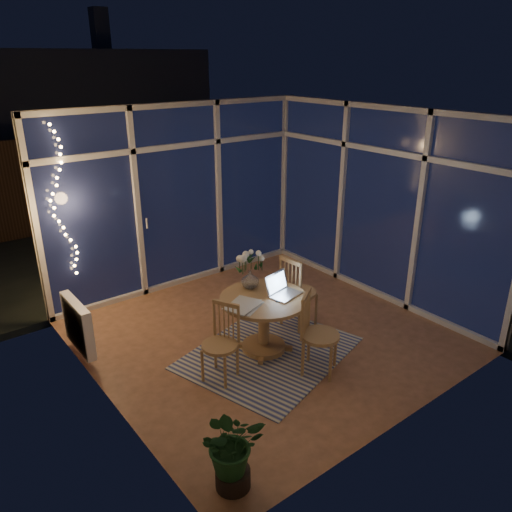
{
  "coord_description": "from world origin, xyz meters",
  "views": [
    {
      "loc": [
        -3.33,
        -4.12,
        3.17
      ],
      "look_at": [
        0.05,
        0.25,
        0.94
      ],
      "focal_mm": 35.0,
      "sensor_mm": 36.0,
      "label": 1
    }
  ],
  "objects_px": {
    "chair_front": "(320,334)",
    "laptop": "(285,285)",
    "chair_right": "(299,290)",
    "flower_vase": "(250,279)",
    "potted_plant": "(232,448)",
    "dining_table": "(264,324)",
    "chair_left": "(220,344)"
  },
  "relations": [
    {
      "from": "flower_vase",
      "to": "laptop",
      "type": "bearing_deg",
      "value": -64.3
    },
    {
      "from": "chair_left",
      "to": "potted_plant",
      "type": "distance_m",
      "value": 1.43
    },
    {
      "from": "dining_table",
      "to": "potted_plant",
      "type": "distance_m",
      "value": 1.99
    },
    {
      "from": "chair_left",
      "to": "chair_right",
      "type": "xyz_separation_m",
      "value": [
        1.41,
        0.34,
        0.06
      ]
    },
    {
      "from": "laptop",
      "to": "dining_table",
      "type": "bearing_deg",
      "value": 141.33
    },
    {
      "from": "dining_table",
      "to": "potted_plant",
      "type": "bearing_deg",
      "value": -135.57
    },
    {
      "from": "chair_front",
      "to": "laptop",
      "type": "height_order",
      "value": "laptop"
    },
    {
      "from": "chair_right",
      "to": "chair_front",
      "type": "distance_m",
      "value": 1.01
    },
    {
      "from": "laptop",
      "to": "potted_plant",
      "type": "relative_size",
      "value": 0.46
    },
    {
      "from": "chair_left",
      "to": "chair_right",
      "type": "distance_m",
      "value": 1.45
    },
    {
      "from": "chair_front",
      "to": "flower_vase",
      "type": "bearing_deg",
      "value": 65.82
    },
    {
      "from": "chair_right",
      "to": "flower_vase",
      "type": "height_order",
      "value": "chair_right"
    },
    {
      "from": "flower_vase",
      "to": "chair_left",
      "type": "bearing_deg",
      "value": -148.46
    },
    {
      "from": "chair_right",
      "to": "flower_vase",
      "type": "bearing_deg",
      "value": 75.42
    },
    {
      "from": "chair_right",
      "to": "flower_vase",
      "type": "distance_m",
      "value": 0.75
    },
    {
      "from": "chair_right",
      "to": "laptop",
      "type": "xyz_separation_m",
      "value": [
        -0.48,
        -0.28,
        0.32
      ]
    },
    {
      "from": "chair_left",
      "to": "chair_front",
      "type": "bearing_deg",
      "value": 32.93
    },
    {
      "from": "laptop",
      "to": "flower_vase",
      "type": "bearing_deg",
      "value": 102.58
    },
    {
      "from": "dining_table",
      "to": "flower_vase",
      "type": "relative_size",
      "value": 4.71
    },
    {
      "from": "laptop",
      "to": "potted_plant",
      "type": "bearing_deg",
      "value": -154.97
    },
    {
      "from": "chair_front",
      "to": "chair_right",
      "type": "bearing_deg",
      "value": 25.97
    },
    {
      "from": "dining_table",
      "to": "chair_right",
      "type": "bearing_deg",
      "value": 14.17
    },
    {
      "from": "potted_plant",
      "to": "flower_vase",
      "type": "bearing_deg",
      "value": 49.33
    },
    {
      "from": "chair_left",
      "to": "chair_right",
      "type": "height_order",
      "value": "chair_right"
    },
    {
      "from": "dining_table",
      "to": "flower_vase",
      "type": "xyz_separation_m",
      "value": [
        0.03,
        0.29,
        0.44
      ]
    },
    {
      "from": "chair_left",
      "to": "laptop",
      "type": "bearing_deg",
      "value": 66.75
    },
    {
      "from": "chair_right",
      "to": "potted_plant",
      "type": "relative_size",
      "value": 1.27
    },
    {
      "from": "chair_right",
      "to": "chair_front",
      "type": "relative_size",
      "value": 1.04
    },
    {
      "from": "dining_table",
      "to": "flower_vase",
      "type": "distance_m",
      "value": 0.53
    },
    {
      "from": "laptop",
      "to": "chair_left",
      "type": "bearing_deg",
      "value": 170.18
    },
    {
      "from": "chair_left",
      "to": "laptop",
      "type": "height_order",
      "value": "laptop"
    },
    {
      "from": "dining_table",
      "to": "potted_plant",
      "type": "xyz_separation_m",
      "value": [
        -1.42,
        -1.4,
        0.04
      ]
    }
  ]
}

